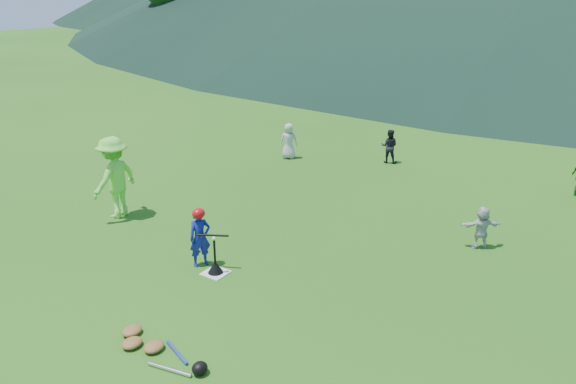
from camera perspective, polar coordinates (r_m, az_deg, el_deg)
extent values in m
plane|color=#265914|center=(11.00, -7.35, -8.19)|extent=(120.00, 120.00, 0.00)
cube|color=silver|center=(10.99, -7.36, -8.15)|extent=(0.45, 0.45, 0.02)
sphere|color=white|center=(10.67, -7.53, -4.71)|extent=(0.08, 0.08, 0.08)
imported|color=navy|center=(11.09, -8.94, -4.61)|extent=(0.45, 0.51, 1.18)
imported|color=#73E643|center=(13.75, -17.21, 1.43)|extent=(0.84, 1.32, 1.95)
imported|color=#B8B8B8|center=(17.80, 0.08, 5.20)|extent=(0.65, 0.57, 1.13)
imported|color=black|center=(17.63, 10.25, 4.60)|extent=(0.61, 0.53, 1.05)
imported|color=silver|center=(12.40, 19.07, -3.42)|extent=(0.84, 0.74, 0.93)
cone|color=black|center=(10.95, -7.38, -7.69)|extent=(0.30, 0.30, 0.18)
cylinder|color=black|center=(10.79, -7.46, -6.10)|extent=(0.04, 0.04, 0.50)
ellipsoid|color=#B70C12|center=(10.89, -9.08, -2.17)|extent=(0.24, 0.26, 0.22)
cylinder|color=black|center=(10.89, -7.63, -4.38)|extent=(0.58, 0.30, 0.07)
ellipsoid|color=olive|center=(9.22, -15.56, -14.56)|extent=(0.28, 0.34, 0.13)
ellipsoid|color=olive|center=(9.06, -13.46, -15.05)|extent=(0.28, 0.34, 0.13)
ellipsoid|color=olive|center=(9.50, -15.57, -13.43)|extent=(0.28, 0.34, 0.13)
cylinder|color=silver|center=(8.63, -11.93, -17.23)|extent=(0.72, 0.19, 0.06)
cylinder|color=#263FA5|center=(8.94, -11.22, -15.69)|extent=(0.65, 0.29, 0.05)
ellipsoid|color=black|center=(8.47, -8.96, -17.27)|extent=(0.22, 0.24, 0.19)
cube|color=gray|center=(36.06, 23.70, 11.36)|extent=(70.00, 0.03, 1.20)
cube|color=yellow|center=(35.99, 23.85, 12.36)|extent=(70.00, 0.08, 0.08)
cylinder|color=gray|center=(54.59, -16.33, 14.76)|extent=(0.07, 0.07, 1.30)
cylinder|color=gray|center=(36.06, 23.70, 11.36)|extent=(0.07, 0.07, 1.30)
cylinder|color=#382314|center=(55.04, -11.05, 16.25)|extent=(0.56, 0.56, 3.15)
cylinder|color=#382314|center=(52.92, -6.01, 16.67)|extent=(0.56, 0.56, 3.74)
cylinder|color=#382314|center=(51.21, -0.56, 16.98)|extent=(0.56, 0.56, 4.34)
cylinder|color=#382314|center=(46.13, 2.36, 15.87)|extent=(0.56, 0.56, 3.18)
cylinder|color=#382314|center=(45.14, 8.82, 15.94)|extent=(0.56, 0.56, 3.78)
cylinder|color=#382314|center=(44.69, 15.47, 15.81)|extent=(0.56, 0.56, 4.38)
cylinder|color=#382314|center=(40.51, 20.53, 14.04)|extent=(0.56, 0.56, 3.22)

